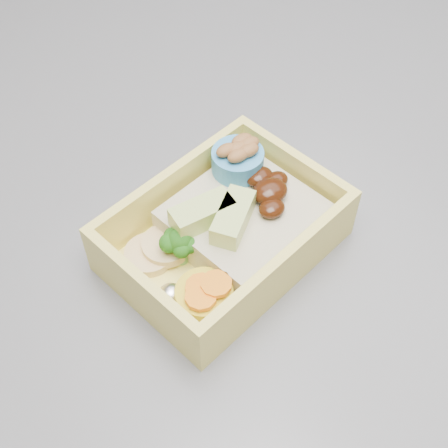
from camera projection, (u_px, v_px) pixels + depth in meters
bento_box at (227, 228)px, 0.48m from camera, size 0.20×0.16×0.06m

